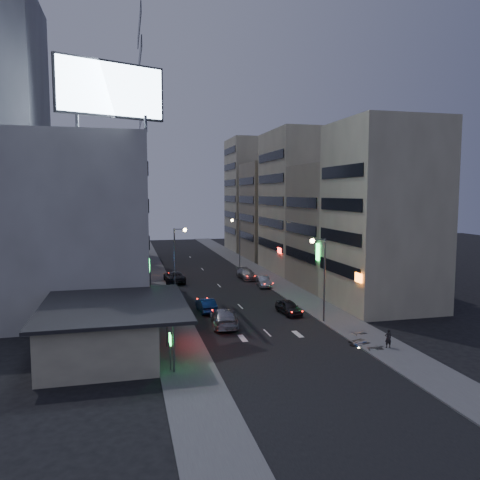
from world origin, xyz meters
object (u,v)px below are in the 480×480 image
object	(u,v)px
parked_car_right_far	(247,274)
person	(388,338)
scooter_black_a	(383,341)
scooter_silver_a	(379,339)
scooter_silver_b	(364,326)
parked_car_left	(174,277)
parked_car_right_mid	(263,281)
road_car_silver	(224,317)
scooter_black_b	(361,333)
parked_car_right_near	(289,307)
road_car_blue	(206,305)
scooter_blue	(365,334)

from	to	relation	value
parked_car_right_far	person	bearing A→B (deg)	-87.30
person	scooter_black_a	xyz separation A→B (m)	(-0.45, 0.06, -0.23)
scooter_silver_a	scooter_silver_b	distance (m)	3.59
parked_car_left	scooter_silver_a	world-z (taller)	parked_car_left
scooter_silver_a	scooter_silver_b	size ratio (longest dim) A/B	0.87
parked_car_right_mid	person	size ratio (longest dim) A/B	2.75
road_car_silver	scooter_black_b	xyz separation A→B (m)	(10.40, -6.83, -0.19)
scooter_black_a	scooter_black_b	size ratio (longest dim) A/B	1.04
parked_car_right_far	scooter_silver_a	bearing A→B (deg)	-87.89
parked_car_right_near	parked_car_right_mid	world-z (taller)	parked_car_right_near
parked_car_right_far	road_car_silver	xyz separation A→B (m)	(-8.12, -22.76, 0.11)
parked_car_right_mid	scooter_black_a	bearing A→B (deg)	-78.93
parked_car_right_near	scooter_black_a	size ratio (longest dim) A/B	2.32
parked_car_left	scooter_silver_a	size ratio (longest dim) A/B	3.42
parked_car_right_mid	road_car_blue	bearing A→B (deg)	-123.67
road_car_silver	scooter_silver_a	distance (m)	14.04
parked_car_right_mid	road_car_blue	world-z (taller)	road_car_blue
scooter_blue	scooter_black_b	distance (m)	0.79
road_car_blue	scooter_black_a	bearing A→B (deg)	125.11
person	parked_car_left	bearing A→B (deg)	-68.71
parked_car_right_mid	parked_car_right_far	world-z (taller)	parked_car_right_far
scooter_black_a	road_car_silver	bearing A→B (deg)	67.01
parked_car_right_mid	scooter_silver_a	size ratio (longest dim) A/B	2.53
parked_car_right_far	scooter_silver_a	world-z (taller)	parked_car_right_far
parked_car_left	road_car_blue	bearing A→B (deg)	94.77
parked_car_left	scooter_blue	xyz separation A→B (m)	(12.68, -30.28, -0.06)
parked_car_left	road_car_blue	size ratio (longest dim) A/B	1.32
scooter_black_b	scooter_silver_b	size ratio (longest dim) A/B	0.89
parked_car_right_mid	scooter_blue	distance (m)	24.62
scooter_silver_a	scooter_blue	world-z (taller)	scooter_blue
scooter_black_a	scooter_black_b	bearing A→B (deg)	29.50
parked_car_right_mid	road_car_silver	bearing A→B (deg)	-111.05
road_car_blue	scooter_silver_b	xyz separation A→B (m)	(12.29, -10.82, -0.01)
parked_car_right_mid	road_car_silver	distance (m)	19.15
parked_car_right_far	scooter_black_b	size ratio (longest dim) A/B	2.91
road_car_silver	scooter_silver_b	xyz separation A→B (m)	(11.58, -5.19, -0.12)
scooter_silver_b	scooter_blue	bearing A→B (deg)	148.37
road_car_blue	parked_car_left	bearing A→B (deg)	-87.38
scooter_black_a	scooter_blue	size ratio (longest dim) A/B	0.88
parked_car_left	scooter_blue	size ratio (longest dim) A/B	2.86
road_car_blue	scooter_black_a	xyz separation A→B (m)	(11.65, -15.03, -0.06)
parked_car_left	parked_car_right_near	bearing A→B (deg)	115.34
scooter_black_a	parked_car_right_mid	bearing A→B (deg)	22.11
road_car_blue	scooter_blue	distance (m)	17.28
parked_car_right_mid	scooter_black_b	distance (m)	23.83
scooter_silver_a	scooter_black_b	world-z (taller)	scooter_black_b
person	scooter_black_a	size ratio (longest dim) A/B	0.87
parked_car_right_mid	scooter_black_a	distance (m)	26.44
scooter_silver_a	scooter_silver_b	bearing A→B (deg)	-34.31
scooter_blue	scooter_black_b	size ratio (longest dim) A/B	1.18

